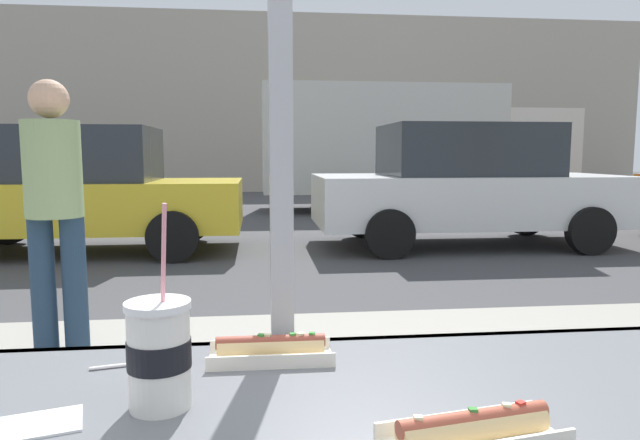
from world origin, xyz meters
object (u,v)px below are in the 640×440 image
(soda_cup_left, at_px, (159,353))
(pedestrian, at_px, (54,201))
(hotdog_tray_far, at_px, (271,349))
(parked_car_white, at_px, (466,185))
(box_truck, at_px, (409,143))
(parked_car_yellow, at_px, (78,190))
(hotdog_tray_near, at_px, (474,429))

(soda_cup_left, bearing_deg, pedestrian, 111.93)
(hotdog_tray_far, bearing_deg, pedestrian, 117.14)
(parked_car_white, bearing_deg, box_truck, 83.75)
(parked_car_yellow, distance_m, box_truck, 8.02)
(parked_car_white, distance_m, pedestrian, 6.11)
(soda_cup_left, bearing_deg, hotdog_tray_near, -20.55)
(hotdog_tray_far, xyz_separation_m, box_truck, (3.56, 12.08, 0.63))
(parked_car_yellow, bearing_deg, soda_cup_left, -72.17)
(hotdog_tray_far, xyz_separation_m, parked_car_white, (2.98, 6.80, -0.07))
(soda_cup_left, xyz_separation_m, parked_car_yellow, (-2.25, 6.99, -0.17))
(hotdog_tray_near, distance_m, hotdog_tray_far, 0.45)
(hotdog_tray_near, distance_m, parked_car_yellow, 7.66)
(hotdog_tray_far, bearing_deg, hotdog_tray_near, -52.59)
(hotdog_tray_far, height_order, pedestrian, pedestrian)
(hotdog_tray_near, relative_size, box_truck, 0.04)
(soda_cup_left, bearing_deg, parked_car_white, 65.67)
(parked_car_white, xyz_separation_m, pedestrian, (-4.18, -4.46, 0.18))
(hotdog_tray_far, relative_size, parked_car_white, 0.06)
(hotdog_tray_near, bearing_deg, parked_car_yellow, 110.70)
(hotdog_tray_far, distance_m, box_truck, 12.61)
(hotdog_tray_near, bearing_deg, hotdog_tray_far, 127.41)
(hotdog_tray_near, xyz_separation_m, box_truck, (3.28, 12.44, 0.63))
(box_truck, xyz_separation_m, pedestrian, (-4.76, -9.74, -0.52))
(soda_cup_left, height_order, box_truck, box_truck)
(hotdog_tray_near, height_order, hotdog_tray_far, same)
(soda_cup_left, relative_size, box_truck, 0.05)
(box_truck, bearing_deg, parked_car_white, -96.25)
(soda_cup_left, bearing_deg, parked_car_yellow, 107.83)
(hotdog_tray_near, relative_size, hotdog_tray_far, 1.12)
(soda_cup_left, relative_size, hotdog_tray_near, 1.21)
(box_truck, bearing_deg, pedestrian, -116.05)
(soda_cup_left, xyz_separation_m, hotdog_tray_near, (0.46, -0.17, -0.07))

